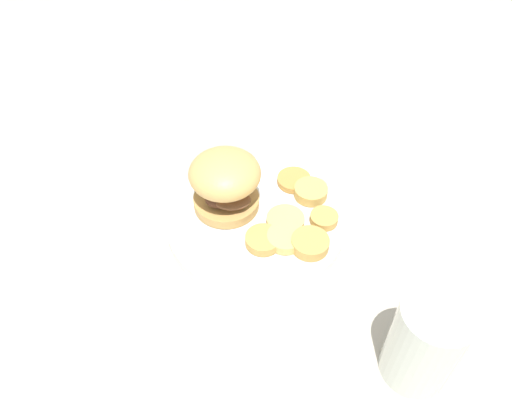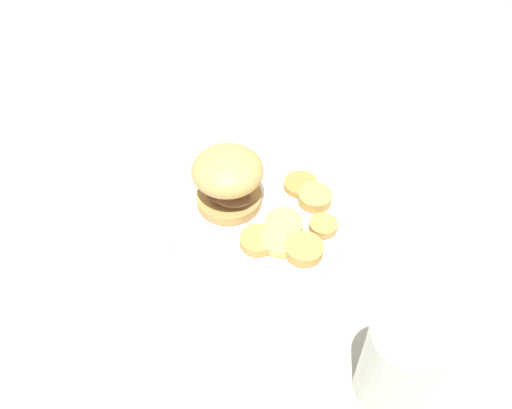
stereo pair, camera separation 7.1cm
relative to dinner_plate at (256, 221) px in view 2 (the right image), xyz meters
The scene contains 12 objects.
ground_plane 0.01m from the dinner_plate, ahead, with size 4.00×4.00×0.00m, color #B2A899.
dinner_plate is the anchor object (origin of this frame).
sandwich 0.08m from the dinner_plate, behind, with size 0.10×0.10×0.09m.
potato_round_0 0.09m from the dinner_plate, 78.07° to the left, with size 0.05×0.05×0.01m, color #BC8942.
potato_round_1 0.06m from the dinner_plate, 21.36° to the right, with size 0.05×0.05×0.01m, color #DBB766.
potato_round_2 0.10m from the dinner_plate, 22.27° to the left, with size 0.04×0.04×0.01m, color tan.
potato_round_3 0.05m from the dinner_plate, 12.07° to the left, with size 0.06×0.06×0.01m, color #DBB766.
potato_round_4 0.10m from the dinner_plate, 55.14° to the left, with size 0.05×0.05×0.02m, color tan.
potato_round_5 0.10m from the dinner_plate, ahead, with size 0.05×0.05×0.02m, color tan.
potato_round_6 0.05m from the dinner_plate, 51.14° to the right, with size 0.05×0.05×0.01m, color tan.
fork 0.26m from the dinner_plate, 95.05° to the right, with size 0.16×0.05×0.00m.
drinking_glass 0.30m from the dinner_plate, 22.36° to the right, with size 0.08×0.08×0.13m.
Camera 2 is at (0.29, -0.40, 0.57)m, focal length 35.00 mm.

